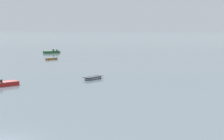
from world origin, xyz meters
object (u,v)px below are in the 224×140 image
motorboat_moored_0 (54,52)px  rowboat_moored_5 (93,78)px  rowboat_moored_7 (51,59)px  motorboat_moored_4 (0,85)px

motorboat_moored_0 → rowboat_moored_5: motorboat_moored_0 is taller
motorboat_moored_0 → rowboat_moored_7: (3.08, -18.96, -0.10)m
rowboat_moored_5 → motorboat_moored_4: bearing=157.3°
motorboat_moored_4 → rowboat_moored_7: 36.72m
motorboat_moored_0 → rowboat_moored_5: bearing=-100.9°
motorboat_moored_0 → rowboat_moored_7: motorboat_moored_0 is taller
motorboat_moored_0 → motorboat_moored_4: bearing=-115.1°
motorboat_moored_0 → rowboat_moored_5: size_ratio=1.49×
motorboat_moored_4 → rowboat_moored_5: 13.95m
motorboat_moored_4 → rowboat_moored_5: (12.29, 6.59, -0.05)m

